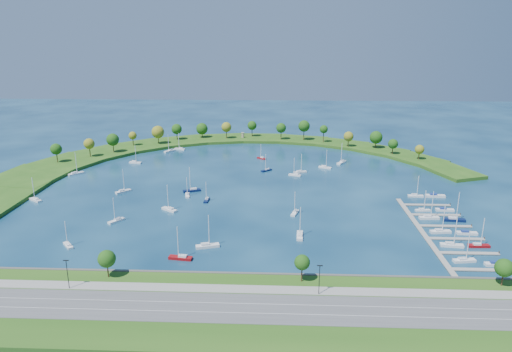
{
  "coord_description": "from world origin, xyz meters",
  "views": [
    {
      "loc": [
        15.95,
        -246.76,
        80.15
      ],
      "look_at": [
        5.0,
        5.0,
        4.0
      ],
      "focal_mm": 33.02,
      "sensor_mm": 36.0,
      "label": 1
    }
  ],
  "objects_px": {
    "moored_boat_0": "(135,162)",
    "moored_boat_6": "(300,235)",
    "moored_boat_7": "(266,170)",
    "docked_boat_3": "(479,245)",
    "moored_boat_11": "(207,245)",
    "moored_boat_12": "(262,158)",
    "moored_boat_21": "(342,162)",
    "docked_boat_8": "(423,210)",
    "moored_boat_8": "(170,151)",
    "moored_boat_17": "(170,209)",
    "moored_boat_9": "(116,220)",
    "docked_boat_0": "(464,260)",
    "moored_boat_18": "(36,199)",
    "docked_boat_2": "(452,244)",
    "moored_boat_1": "(192,190)",
    "moored_boat_16": "(181,257)",
    "moored_boat_13": "(76,173)",
    "moored_boat_3": "(295,212)",
    "moored_boat_19": "(295,174)",
    "moored_boat_4": "(207,199)",
    "docked_boat_5": "(467,233)",
    "docked_boat_6": "(429,217)",
    "docked_boat_10": "(416,195)",
    "moored_boat_20": "(123,191)",
    "dock_system": "(440,232)",
    "docked_boat_9": "(444,210)",
    "moored_boat_5": "(187,195)",
    "docked_boat_4": "(440,231)",
    "harbor_tower": "(243,135)",
    "moored_boat_2": "(325,167)",
    "docked_boat_7": "(454,219)",
    "docked_boat_1": "(496,264)",
    "moored_boat_15": "(300,172)",
    "docked_boat_11": "(435,196)",
    "moored_boat_10": "(180,149)"
  },
  "relations": [
    {
      "from": "moored_boat_4",
      "to": "moored_boat_13",
      "type": "distance_m",
      "value": 94.42
    },
    {
      "from": "moored_boat_4",
      "to": "docked_boat_10",
      "type": "height_order",
      "value": "docked_boat_10"
    },
    {
      "from": "moored_boat_11",
      "to": "docked_boat_2",
      "type": "relative_size",
      "value": 1.04
    },
    {
      "from": "moored_boat_15",
      "to": "docked_boat_3",
      "type": "bearing_deg",
      "value": -80.96
    },
    {
      "from": "moored_boat_5",
      "to": "moored_boat_12",
      "type": "distance_m",
      "value": 85.11
    },
    {
      "from": "harbor_tower",
      "to": "docked_boat_3",
      "type": "distance_m",
      "value": 217.5
    },
    {
      "from": "moored_boat_11",
      "to": "docked_boat_0",
      "type": "relative_size",
      "value": 1.11
    },
    {
      "from": "moored_boat_9",
      "to": "moored_boat_21",
      "type": "distance_m",
      "value": 153.58
    },
    {
      "from": "moored_boat_2",
      "to": "docked_boat_9",
      "type": "distance_m",
      "value": 87.13
    },
    {
      "from": "harbor_tower",
      "to": "docked_boat_4",
      "type": "distance_m",
      "value": 200.78
    },
    {
      "from": "harbor_tower",
      "to": "moored_boat_4",
      "type": "height_order",
      "value": "moored_boat_4"
    },
    {
      "from": "moored_boat_1",
      "to": "moored_boat_16",
      "type": "bearing_deg",
      "value": 74.64
    },
    {
      "from": "moored_boat_21",
      "to": "docked_boat_3",
      "type": "bearing_deg",
      "value": 49.8
    },
    {
      "from": "moored_boat_3",
      "to": "docked_boat_1",
      "type": "relative_size",
      "value": 1.33
    },
    {
      "from": "moored_boat_21",
      "to": "docked_boat_11",
      "type": "relative_size",
      "value": 1.39
    },
    {
      "from": "moored_boat_8",
      "to": "moored_boat_5",
      "type": "bearing_deg",
      "value": 56.05
    },
    {
      "from": "moored_boat_17",
      "to": "docked_boat_10",
      "type": "distance_m",
      "value": 124.5
    },
    {
      "from": "moored_boat_4",
      "to": "moored_boat_20",
      "type": "bearing_deg",
      "value": -100.37
    },
    {
      "from": "docked_boat_2",
      "to": "docked_boat_6",
      "type": "xyz_separation_m",
      "value": [
        -0.0,
        28.87,
        0.01
      ]
    },
    {
      "from": "moored_boat_0",
      "to": "docked_boat_5",
      "type": "relative_size",
      "value": 1.4
    },
    {
      "from": "moored_boat_2",
      "to": "moored_boat_3",
      "type": "bearing_deg",
      "value": -81.26
    },
    {
      "from": "moored_boat_12",
      "to": "moored_boat_18",
      "type": "bearing_deg",
      "value": 76.24
    },
    {
      "from": "moored_boat_20",
      "to": "dock_system",
      "type": "bearing_deg",
      "value": -63.91
    },
    {
      "from": "moored_boat_3",
      "to": "moored_boat_19",
      "type": "relative_size",
      "value": 1.01
    },
    {
      "from": "moored_boat_5",
      "to": "moored_boat_9",
      "type": "bearing_deg",
      "value": -45.92
    },
    {
      "from": "docked_boat_4",
      "to": "docked_boat_7",
      "type": "xyz_separation_m",
      "value": [
        10.49,
        13.55,
        0.04
      ]
    },
    {
      "from": "docked_boat_5",
      "to": "moored_boat_12",
      "type": "bearing_deg",
      "value": 129.77
    },
    {
      "from": "moored_boat_17",
      "to": "docked_boat_0",
      "type": "bearing_deg",
      "value": -165.15
    },
    {
      "from": "moored_boat_20",
      "to": "docked_boat_1",
      "type": "relative_size",
      "value": 1.5
    },
    {
      "from": "moored_boat_5",
      "to": "moored_boat_10",
      "type": "height_order",
      "value": "moored_boat_10"
    },
    {
      "from": "moored_boat_6",
      "to": "docked_boat_11",
      "type": "distance_m",
      "value": 89.02
    },
    {
      "from": "docked_boat_6",
      "to": "docked_boat_8",
      "type": "relative_size",
      "value": 1.26
    },
    {
      "from": "moored_boat_12",
      "to": "docked_boat_3",
      "type": "height_order",
      "value": "docked_boat_3"
    },
    {
      "from": "docked_boat_0",
      "to": "docked_boat_5",
      "type": "distance_m",
      "value": 27.42
    },
    {
      "from": "moored_boat_11",
      "to": "docked_boat_9",
      "type": "xyz_separation_m",
      "value": [
        106.43,
        44.32,
        -0.32
      ]
    },
    {
      "from": "moored_boat_7",
      "to": "moored_boat_19",
      "type": "height_order",
      "value": "moored_boat_19"
    },
    {
      "from": "moored_boat_3",
      "to": "moored_boat_15",
      "type": "distance_m",
      "value": 67.82
    },
    {
      "from": "moored_boat_1",
      "to": "moored_boat_6",
      "type": "relative_size",
      "value": 1.05
    },
    {
      "from": "moored_boat_7",
      "to": "moored_boat_12",
      "type": "height_order",
      "value": "moored_boat_7"
    },
    {
      "from": "moored_boat_4",
      "to": "docked_boat_7",
      "type": "relative_size",
      "value": 0.75
    },
    {
      "from": "moored_boat_0",
      "to": "moored_boat_6",
      "type": "distance_m",
      "value": 150.26
    },
    {
      "from": "moored_boat_13",
      "to": "docked_boat_0",
      "type": "height_order",
      "value": "moored_boat_13"
    },
    {
      "from": "moored_boat_7",
      "to": "docked_boat_3",
      "type": "relative_size",
      "value": 0.89
    },
    {
      "from": "docked_boat_10",
      "to": "moored_boat_8",
      "type": "bearing_deg",
      "value": 149.84
    },
    {
      "from": "moored_boat_9",
      "to": "docked_boat_0",
      "type": "xyz_separation_m",
      "value": [
        140.17,
        -32.42,
        0.02
      ]
    },
    {
      "from": "moored_boat_1",
      "to": "moored_boat_13",
      "type": "height_order",
      "value": "moored_boat_13"
    },
    {
      "from": "moored_boat_8",
      "to": "moored_boat_17",
      "type": "distance_m",
      "value": 118.13
    },
    {
      "from": "moored_boat_11",
      "to": "moored_boat_12",
      "type": "height_order",
      "value": "moored_boat_11"
    },
    {
      "from": "moored_boat_21",
      "to": "docked_boat_8",
      "type": "xyz_separation_m",
      "value": [
        26.98,
        -84.66,
        -0.1
      ]
    },
    {
      "from": "docked_boat_10",
      "to": "docked_boat_4",
      "type": "bearing_deg",
      "value": -91.69
    }
  ]
}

